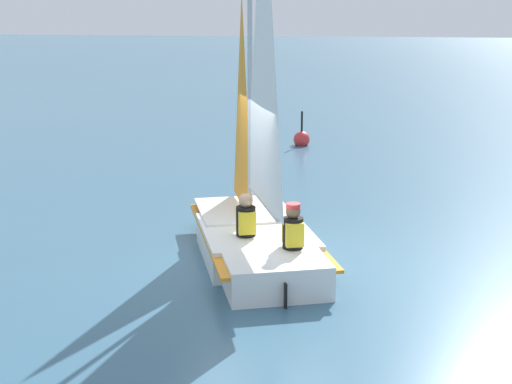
{
  "coord_description": "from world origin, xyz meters",
  "views": [
    {
      "loc": [
        10.54,
        2.61,
        3.77
      ],
      "look_at": [
        0.0,
        0.0,
        1.1
      ],
      "focal_mm": 50.0,
      "sensor_mm": 36.0,
      "label": 1
    }
  ],
  "objects_px": {
    "sailor_crew": "(293,239)",
    "buoy_marker": "(302,139)",
    "sailor_helm": "(246,228)",
    "sailboat_main": "(257,211)"
  },
  "relations": [
    {
      "from": "sailor_helm",
      "to": "buoy_marker",
      "type": "relative_size",
      "value": 1.05
    },
    {
      "from": "sailor_helm",
      "to": "buoy_marker",
      "type": "height_order",
      "value": "sailor_helm"
    },
    {
      "from": "sailor_helm",
      "to": "sailboat_main",
      "type": "bearing_deg",
      "value": -37.37
    },
    {
      "from": "sailor_crew",
      "to": "buoy_marker",
      "type": "relative_size",
      "value": 1.06
    },
    {
      "from": "sailor_helm",
      "to": "buoy_marker",
      "type": "bearing_deg",
      "value": -19.09
    },
    {
      "from": "sailor_helm",
      "to": "sailor_crew",
      "type": "bearing_deg",
      "value": -142.2
    },
    {
      "from": "sailor_crew",
      "to": "buoy_marker",
      "type": "bearing_deg",
      "value": -15.22
    },
    {
      "from": "sailor_helm",
      "to": "sailor_crew",
      "type": "xyz_separation_m",
      "value": [
        0.42,
        0.82,
        0.01
      ]
    },
    {
      "from": "buoy_marker",
      "to": "sailor_helm",
      "type": "bearing_deg",
      "value": 5.78
    },
    {
      "from": "sailboat_main",
      "to": "sailor_crew",
      "type": "height_order",
      "value": "sailboat_main"
    }
  ]
}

